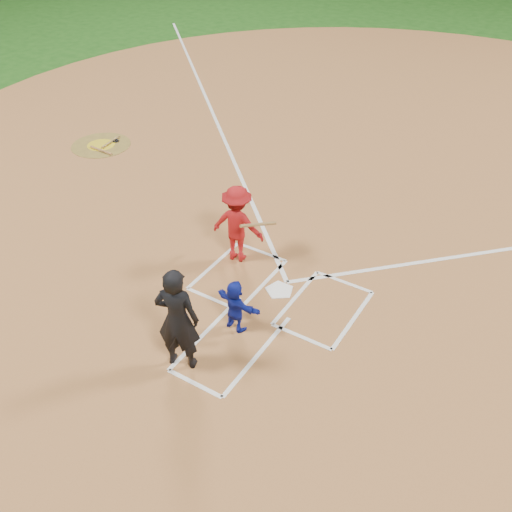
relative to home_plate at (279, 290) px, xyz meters
The scene contains 12 objects.
ground 0.02m from the home_plate, ahead, with size 120.00×120.00×0.00m, color #194912.
home_plate_dirt 6.00m from the home_plate, 90.00° to the left, with size 28.00×28.00×0.01m, color #985E31.
home_plate is the anchor object (origin of this frame).
on_deck_circle 8.22m from the home_plate, 159.04° to the left, with size 1.70×1.70×0.01m, color brown.
on_deck_logo 8.22m from the home_plate, 159.04° to the left, with size 0.80×0.80×0.00m, color gold.
on_deck_bat_a 8.17m from the home_plate, 157.03° to the left, with size 0.06×0.06×0.84m, color olive.
on_deck_bat_c 7.83m from the home_plate, 160.31° to the left, with size 0.06×0.06×0.84m, color #9B6739.
bat_weight_donut 8.19m from the home_plate, 155.93° to the left, with size 0.19×0.19×0.05m, color black.
catcher 1.43m from the home_plate, 96.80° to the right, with size 0.97×0.31×1.05m, color #13209C.
umpire 2.76m from the home_plate, 100.46° to the right, with size 0.73×0.48×1.99m, color black.
chalk_markings 5.29m from the home_plate, 90.00° to the left, with size 28.35×17.32×0.01m.
batter_at_plate 1.62m from the home_plate, 159.56° to the left, with size 1.41×0.96×1.71m.
Camera 1 is at (4.17, -7.60, 7.30)m, focal length 40.00 mm.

